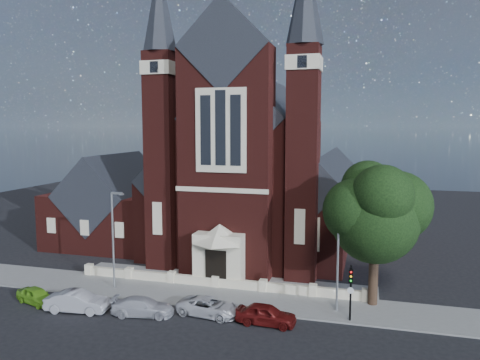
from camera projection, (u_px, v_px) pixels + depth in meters
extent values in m
plane|color=black|center=(243.00, 260.00, 46.94)|extent=(120.00, 120.00, 0.00)
cube|color=slate|center=(208.00, 296.00, 36.89)|extent=(60.00, 5.00, 0.12)
cube|color=slate|center=(223.00, 280.00, 40.72)|extent=(26.00, 3.00, 0.14)
cube|color=beige|center=(216.00, 288.00, 38.81)|extent=(24.00, 0.40, 0.90)
cube|color=#441612|center=(265.00, 180.00, 55.71)|extent=(10.00, 30.00, 14.00)
cube|color=black|center=(265.00, 121.00, 54.90)|extent=(10.00, 30.20, 10.00)
cube|color=#441612|center=(203.00, 203.00, 57.09)|extent=(5.00, 26.00, 8.00)
cube|color=#441612|center=(327.00, 209.00, 53.10)|extent=(5.00, 26.00, 8.00)
cube|color=black|center=(203.00, 170.00, 56.63)|extent=(5.01, 26.20, 5.01)
cube|color=black|center=(328.00, 174.00, 52.64)|extent=(5.01, 26.20, 5.01)
cube|color=#441612|center=(226.00, 165.00, 40.53)|extent=(8.00, 3.00, 20.00)
cube|color=black|center=(226.00, 47.00, 39.38)|extent=(8.00, 3.20, 8.00)
cube|color=beige|center=(221.00, 130.00, 38.70)|extent=(4.40, 0.15, 7.00)
cube|color=black|center=(220.00, 128.00, 38.61)|extent=(0.90, 0.08, 6.20)
cube|color=beige|center=(220.00, 259.00, 39.51)|extent=(4.20, 2.00, 4.40)
cube|color=black|center=(216.00, 269.00, 38.58)|extent=(1.80, 0.12, 3.20)
cone|color=beige|center=(220.00, 233.00, 39.26)|extent=(4.60, 4.60, 1.60)
cube|color=#441612|center=(163.00, 163.00, 43.22)|extent=(2.60, 2.60, 20.00)
cube|color=beige|center=(161.00, 69.00, 42.24)|extent=(2.80, 2.80, 1.20)
cone|color=black|center=(160.00, 6.00, 41.61)|extent=(3.20, 3.20, 8.00)
cube|color=#441612|center=(303.00, 166.00, 39.76)|extent=(2.60, 2.60, 20.00)
cube|color=beige|center=(304.00, 64.00, 38.78)|extent=(2.80, 2.80, 1.20)
cube|color=#441612|center=(116.00, 217.00, 53.73)|extent=(12.00, 12.00, 6.00)
cube|color=black|center=(115.00, 191.00, 53.38)|extent=(8.49, 12.20, 8.49)
cylinder|color=black|center=(373.00, 273.00, 34.71)|extent=(0.70, 0.70, 5.00)
sphere|color=black|center=(375.00, 220.00, 34.25)|extent=(6.40, 6.40, 6.40)
sphere|color=black|center=(382.00, 196.00, 32.77)|extent=(4.40, 4.40, 4.40)
cylinder|color=gray|center=(113.00, 241.00, 38.09)|extent=(0.16, 0.16, 8.00)
cube|color=gray|center=(117.00, 193.00, 37.49)|extent=(1.00, 0.15, 0.18)
cube|color=gray|center=(122.00, 194.00, 37.40)|extent=(0.35, 0.22, 0.12)
cylinder|color=gray|center=(338.00, 258.00, 33.29)|extent=(0.16, 0.16, 8.00)
cube|color=gray|center=(346.00, 203.00, 32.70)|extent=(1.00, 0.15, 0.18)
cube|color=gray|center=(352.00, 204.00, 32.60)|extent=(0.35, 0.22, 0.12)
cylinder|color=black|center=(351.00, 294.00, 31.82)|extent=(0.14, 0.14, 4.00)
cube|color=black|center=(351.00, 276.00, 31.53)|extent=(0.28, 0.22, 0.90)
sphere|color=red|center=(351.00, 272.00, 31.37)|extent=(0.14, 0.14, 0.14)
sphere|color=#CC8C0C|center=(351.00, 277.00, 31.40)|extent=(0.14, 0.14, 0.14)
sphere|color=#0C9919|center=(351.00, 281.00, 31.44)|extent=(0.14, 0.14, 0.14)
imported|color=#6DB524|center=(36.00, 296.00, 35.32)|extent=(3.85, 2.49, 1.22)
imported|color=#A2A2A9|center=(77.00, 302.00, 33.74)|extent=(4.73, 2.17, 1.50)
imported|color=#B7B8BF|center=(143.00, 307.00, 33.07)|extent=(4.66, 2.50, 1.29)
imported|color=silver|center=(209.00, 307.00, 33.09)|extent=(4.79, 2.64, 1.27)
imported|color=#59100F|center=(266.00, 314.00, 31.57)|extent=(4.19, 1.83, 1.41)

